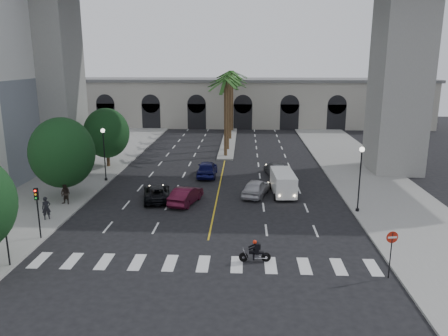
% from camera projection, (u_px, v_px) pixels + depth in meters
% --- Properties ---
extents(ground, '(140.00, 140.00, 0.00)m').
position_uv_depth(ground, '(206.00, 253.00, 27.51)').
color(ground, black).
rests_on(ground, ground).
extents(sidewalk_left, '(8.00, 100.00, 0.15)m').
position_uv_depth(sidewalk_left, '(67.00, 183.00, 42.73)').
color(sidewalk_left, gray).
rests_on(sidewalk_left, ground).
extents(sidewalk_right, '(8.00, 100.00, 0.15)m').
position_uv_depth(sidewalk_right, '(377.00, 187.00, 41.32)').
color(sidewalk_right, gray).
rests_on(sidewalk_right, ground).
extents(median, '(2.00, 24.00, 0.20)m').
position_uv_depth(median, '(229.00, 141.00, 64.31)').
color(median, gray).
rests_on(median, ground).
extents(pier_building, '(71.00, 10.50, 8.50)m').
position_uv_depth(pier_building, '(232.00, 102.00, 79.78)').
color(pier_building, '#AFAC9D').
rests_on(pier_building, ground).
extents(palm_a, '(3.20, 3.20, 10.30)m').
position_uv_depth(palm_a, '(226.00, 83.00, 52.45)').
color(palm_a, '#47331E').
rests_on(palm_a, ground).
extents(palm_b, '(3.20, 3.20, 10.60)m').
position_uv_depth(palm_b, '(228.00, 79.00, 56.25)').
color(palm_b, '#47331E').
rests_on(palm_b, ground).
extents(palm_c, '(3.20, 3.20, 10.10)m').
position_uv_depth(palm_c, '(227.00, 81.00, 60.25)').
color(palm_c, '#47331E').
rests_on(palm_c, ground).
extents(palm_d, '(3.20, 3.20, 10.90)m').
position_uv_depth(palm_d, '(230.00, 75.00, 63.93)').
color(palm_d, '#47331E').
rests_on(palm_d, ground).
extents(palm_e, '(3.20, 3.20, 10.40)m').
position_uv_depth(palm_e, '(230.00, 77.00, 67.93)').
color(palm_e, '#47331E').
rests_on(palm_e, ground).
extents(palm_f, '(3.20, 3.20, 10.70)m').
position_uv_depth(palm_f, '(232.00, 74.00, 71.73)').
color(palm_f, '#47331E').
rests_on(palm_f, ground).
extents(street_tree_mid, '(5.44, 5.44, 7.21)m').
position_uv_depth(street_tree_mid, '(62.00, 153.00, 36.79)').
color(street_tree_mid, '#382616').
rests_on(street_tree_mid, ground).
extents(street_tree_far, '(5.04, 5.04, 6.68)m').
position_uv_depth(street_tree_far, '(107.00, 133.00, 48.50)').
color(street_tree_far, '#382616').
rests_on(street_tree_far, ground).
extents(lamp_post_left_far, '(0.40, 0.40, 5.35)m').
position_uv_depth(lamp_post_left_far, '(104.00, 150.00, 42.77)').
color(lamp_post_left_far, black).
rests_on(lamp_post_left_far, ground).
extents(lamp_post_right, '(0.40, 0.40, 5.35)m').
position_uv_depth(lamp_post_right, '(360.00, 174.00, 33.95)').
color(lamp_post_right, black).
rests_on(lamp_post_right, ground).
extents(traffic_signal_near, '(0.25, 0.18, 3.65)m').
position_uv_depth(traffic_signal_near, '(5.00, 227.00, 25.01)').
color(traffic_signal_near, black).
rests_on(traffic_signal_near, ground).
extents(traffic_signal_far, '(0.25, 0.18, 3.65)m').
position_uv_depth(traffic_signal_far, '(37.00, 205.00, 28.89)').
color(traffic_signal_far, black).
rests_on(traffic_signal_far, ground).
extents(motorcycle_rider, '(1.93, 0.52, 1.39)m').
position_uv_depth(motorcycle_rider, '(256.00, 252.00, 26.20)').
color(motorcycle_rider, black).
rests_on(motorcycle_rider, ground).
extents(car_a, '(2.92, 4.76, 1.51)m').
position_uv_depth(car_a, '(256.00, 188.00, 38.87)').
color(car_a, '#B0B0B5').
rests_on(car_a, ground).
extents(car_b, '(2.64, 4.68, 1.46)m').
position_uv_depth(car_b, '(186.00, 195.00, 36.80)').
color(car_b, '#420D1F').
rests_on(car_b, ground).
extents(car_c, '(3.22, 5.20, 1.34)m').
position_uv_depth(car_c, '(157.00, 193.00, 37.68)').
color(car_c, black).
rests_on(car_c, ground).
extents(car_d, '(2.69, 5.01, 1.38)m').
position_uv_depth(car_d, '(276.00, 169.00, 45.72)').
color(car_d, slate).
rests_on(car_d, ground).
extents(car_e, '(1.97, 4.88, 1.66)m').
position_uv_depth(car_e, '(207.00, 169.00, 45.35)').
color(car_e, '#111451').
rests_on(car_e, ground).
extents(cargo_van, '(2.21, 4.99, 2.09)m').
position_uv_depth(cargo_van, '(283.00, 182.00, 39.05)').
color(cargo_van, white).
rests_on(cargo_van, ground).
extents(pedestrian_a, '(0.76, 0.69, 1.75)m').
position_uv_depth(pedestrian_a, '(46.00, 208.00, 32.71)').
color(pedestrian_a, black).
rests_on(pedestrian_a, sidewalk_left).
extents(pedestrian_b, '(0.98, 0.84, 1.76)m').
position_uv_depth(pedestrian_b, '(65.00, 194.00, 36.12)').
color(pedestrian_b, black).
rests_on(pedestrian_b, sidewalk_left).
extents(do_not_enter_sign, '(0.67, 0.16, 2.78)m').
position_uv_depth(do_not_enter_sign, '(392.00, 244.00, 23.89)').
color(do_not_enter_sign, black).
rests_on(do_not_enter_sign, ground).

